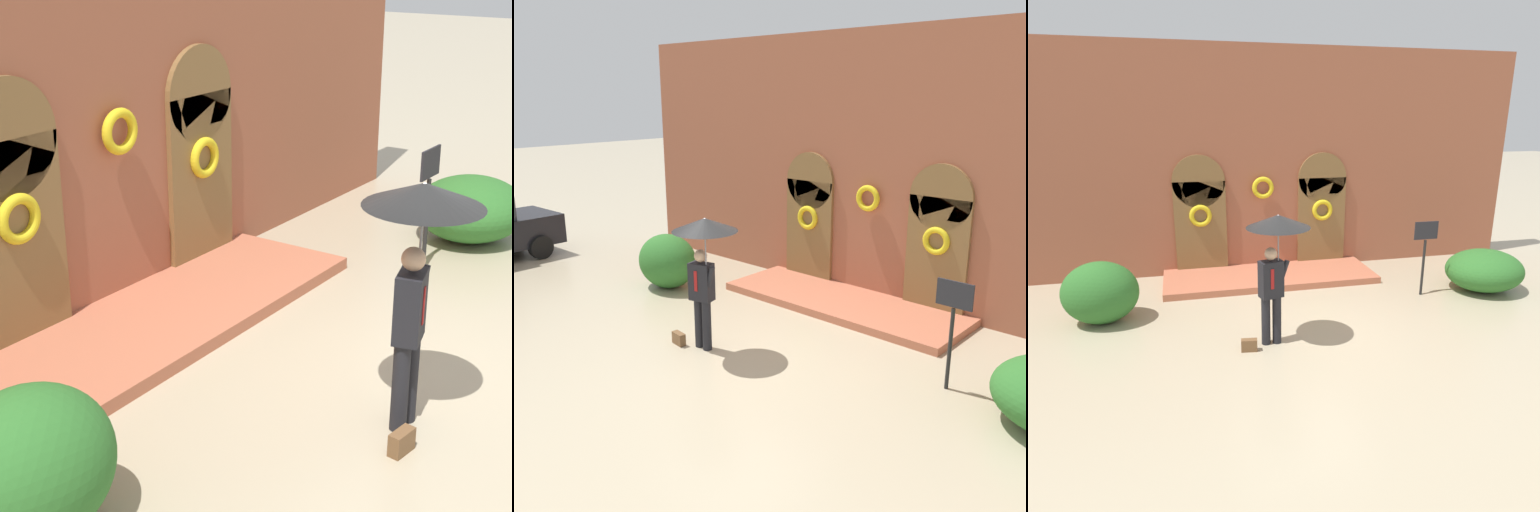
% 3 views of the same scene
% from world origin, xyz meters
% --- Properties ---
extents(ground_plane, '(80.00, 80.00, 0.00)m').
position_xyz_m(ground_plane, '(0.00, 0.00, 0.00)').
color(ground_plane, tan).
extents(building_facade, '(14.00, 2.30, 5.60)m').
position_xyz_m(building_facade, '(-0.00, 4.15, 2.68)').
color(building_facade, '#9E563D').
rests_on(building_facade, ground).
extents(person_with_umbrella, '(1.10, 1.10, 2.36)m').
position_xyz_m(person_with_umbrella, '(-0.55, -0.26, 1.91)').
color(person_with_umbrella, black).
rests_on(person_with_umbrella, ground).
extents(handbag, '(0.29, 0.16, 0.22)m').
position_xyz_m(handbag, '(-1.09, -0.46, 0.11)').
color(handbag, brown).
rests_on(handbag, ground).
extents(sign_post, '(0.56, 0.06, 1.72)m').
position_xyz_m(sign_post, '(3.18, 1.26, 1.16)').
color(sign_post, black).
rests_on(sign_post, ground).
extents(shrub_left, '(1.47, 1.20, 1.24)m').
position_xyz_m(shrub_left, '(-3.73, 1.40, 0.62)').
color(shrub_left, '#2D6B28').
rests_on(shrub_left, ground).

